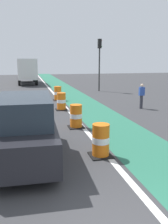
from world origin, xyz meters
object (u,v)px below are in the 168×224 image
(traffic_barrel_far, at_px, (58,94))
(pedestrian_crossing, at_px, (142,95))
(traffic_barrel_front, at_px, (101,141))
(parked_suv_nearest, at_px, (25,128))
(delivery_truck_down_block, at_px, (27,70))
(traffic_light_corner, at_px, (100,56))
(traffic_barrel_back, at_px, (61,102))
(traffic_barrel_mid, at_px, (76,116))

(traffic_barrel_far, relative_size, pedestrian_crossing, 0.68)
(traffic_barrel_front, xyz_separation_m, pedestrian_crossing, (4.96, 7.02, 0.33))
(parked_suv_nearest, relative_size, traffic_barrel_front, 4.29)
(traffic_barrel_front, distance_m, delivery_truck_down_block, 25.99)
(traffic_light_corner, bearing_deg, traffic_barrel_front, -106.88)
(delivery_truck_down_block, distance_m, traffic_light_corner, 11.97)
(traffic_barrel_front, height_order, delivery_truck_down_block, delivery_truck_down_block)
(parked_suv_nearest, xyz_separation_m, traffic_barrel_back, (2.24, 7.53, -0.50))
(traffic_barrel_back, distance_m, traffic_light_corner, 10.31)
(traffic_barrel_back, height_order, pedestrian_crossing, pedestrian_crossing)
(pedestrian_crossing, bearing_deg, traffic_barrel_front, -125.26)
(traffic_barrel_back, relative_size, delivery_truck_down_block, 0.14)
(traffic_barrel_back, bearing_deg, traffic_barrel_far, 85.88)
(delivery_truck_down_block, bearing_deg, traffic_barrel_back, -84.07)
(traffic_barrel_front, bearing_deg, traffic_barrel_far, 89.42)
(traffic_barrel_far, xyz_separation_m, delivery_truck_down_block, (-2.15, 14.31, 1.31))
(delivery_truck_down_block, xyz_separation_m, traffic_light_corner, (6.97, -9.60, 1.65))
(parked_suv_nearest, xyz_separation_m, traffic_barrel_far, (2.51, 11.27, -0.50))
(traffic_barrel_back, distance_m, pedestrian_crossing, 5.19)
(traffic_barrel_mid, relative_size, traffic_barrel_back, 1.00)
(traffic_barrel_far, height_order, pedestrian_crossing, pedestrian_crossing)
(parked_suv_nearest, xyz_separation_m, traffic_light_corner, (7.33, 15.99, 2.47))
(traffic_barrel_back, bearing_deg, parked_suv_nearest, -106.54)
(parked_suv_nearest, distance_m, traffic_barrel_mid, 4.06)
(traffic_barrel_front, height_order, pedestrian_crossing, pedestrian_crossing)
(traffic_barrel_far, bearing_deg, traffic_light_corner, 44.33)
(traffic_light_corner, bearing_deg, parked_suv_nearest, -114.62)
(parked_suv_nearest, bearing_deg, traffic_light_corner, 65.38)
(parked_suv_nearest, height_order, pedestrian_crossing, parked_suv_nearest)
(parked_suv_nearest, relative_size, traffic_light_corner, 0.92)
(traffic_barrel_back, bearing_deg, delivery_truck_down_block, 95.93)
(pedestrian_crossing, bearing_deg, parked_suv_nearest, -137.52)
(delivery_truck_down_block, bearing_deg, traffic_barrel_front, -85.52)
(traffic_barrel_front, relative_size, traffic_barrel_mid, 1.00)
(traffic_barrel_mid, relative_size, traffic_light_corner, 0.21)
(traffic_barrel_front, bearing_deg, delivery_truck_down_block, 94.48)
(delivery_truck_down_block, bearing_deg, traffic_barrel_far, -81.47)
(traffic_light_corner, bearing_deg, traffic_barrel_back, -121.05)
(traffic_light_corner, height_order, pedestrian_crossing, traffic_light_corner)
(traffic_barrel_front, relative_size, pedestrian_crossing, 0.68)
(traffic_barrel_front, distance_m, traffic_barrel_mid, 3.59)
(parked_suv_nearest, distance_m, traffic_light_corner, 17.76)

